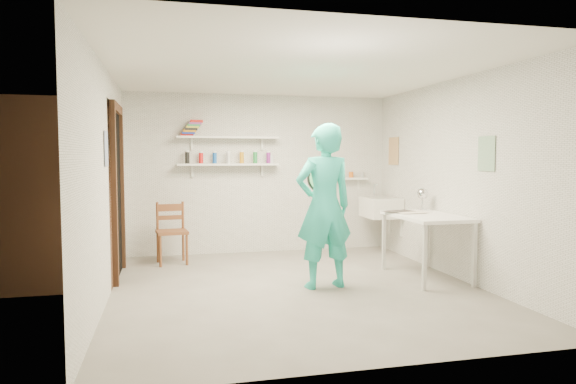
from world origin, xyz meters
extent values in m
cube|color=slate|center=(0.00, 0.00, -0.01)|extent=(4.00, 4.50, 0.02)
cube|color=silver|center=(0.00, 0.00, 2.41)|extent=(4.00, 4.50, 0.02)
cube|color=silver|center=(0.00, 2.26, 1.20)|extent=(4.00, 0.02, 2.40)
cube|color=silver|center=(0.00, -2.26, 1.20)|extent=(4.00, 0.02, 2.40)
cube|color=silver|center=(-2.01, 0.00, 1.20)|extent=(0.02, 4.50, 2.40)
cube|color=silver|center=(2.01, 0.00, 1.20)|extent=(0.02, 4.50, 2.40)
cube|color=black|center=(-1.99, 1.05, 1.00)|extent=(0.02, 0.90, 2.00)
cube|color=brown|center=(-2.70, 1.05, 1.05)|extent=(1.40, 1.50, 2.10)
cube|color=brown|center=(-1.97, 1.05, 2.05)|extent=(0.06, 1.05, 0.10)
cube|color=brown|center=(-1.97, 0.55, 1.00)|extent=(0.06, 0.10, 2.00)
cube|color=brown|center=(-1.97, 1.55, 1.00)|extent=(0.06, 0.10, 2.00)
cube|color=white|center=(-0.50, 2.13, 1.35)|extent=(1.50, 0.22, 0.03)
cube|color=white|center=(-0.50, 2.13, 1.75)|extent=(1.50, 0.22, 0.03)
cube|color=white|center=(1.35, 2.17, 1.12)|extent=(0.70, 0.14, 0.03)
cube|color=#334C7F|center=(-1.99, 0.05, 1.55)|extent=(0.01, 0.28, 0.36)
cube|color=#995933|center=(1.99, 1.80, 1.55)|extent=(0.01, 0.34, 0.42)
cube|color=#3F724C|center=(1.99, -0.55, 1.50)|extent=(0.01, 0.30, 0.38)
cube|color=white|center=(1.75, 1.70, 0.70)|extent=(0.48, 0.60, 0.30)
imported|color=#28CCB3|center=(0.31, -0.04, 0.92)|extent=(0.72, 0.52, 1.83)
cylinder|color=beige|center=(0.34, 0.17, 1.22)|extent=(0.33, 0.08, 0.33)
cube|color=brown|center=(-1.34, 1.65, 0.44)|extent=(0.45, 0.43, 0.88)
cube|color=white|center=(1.64, 0.10, 0.39)|extent=(0.69, 1.16, 0.77)
sphere|color=silver|center=(1.83, 0.56, 0.99)|extent=(0.14, 0.14, 0.14)
cylinder|color=black|center=(-1.10, 2.13, 1.45)|extent=(0.06, 0.06, 0.17)
cylinder|color=red|center=(-0.90, 2.13, 1.45)|extent=(0.06, 0.06, 0.17)
cylinder|color=blue|center=(-0.70, 2.13, 1.45)|extent=(0.06, 0.06, 0.17)
cylinder|color=white|center=(-0.50, 2.13, 1.45)|extent=(0.06, 0.06, 0.17)
cylinder|color=orange|center=(-0.30, 2.13, 1.45)|extent=(0.06, 0.06, 0.17)
cylinder|color=#268C3F|center=(-0.10, 2.13, 1.45)|extent=(0.06, 0.06, 0.17)
cylinder|color=#8C268C|center=(0.10, 2.13, 1.45)|extent=(0.06, 0.06, 0.17)
cube|color=red|center=(-1.10, 2.13, 1.78)|extent=(0.18, 0.14, 0.03)
cube|color=#1933A5|center=(-1.08, 2.13, 1.81)|extent=(0.18, 0.14, 0.03)
cube|color=orange|center=(-1.06, 2.13, 1.83)|extent=(0.18, 0.14, 0.03)
cube|color=black|center=(-1.04, 2.13, 1.86)|extent=(0.18, 0.14, 0.03)
cube|color=yellow|center=(-1.02, 2.13, 1.89)|extent=(0.18, 0.14, 0.03)
cube|color=#338C4C|center=(-1.00, 2.13, 1.92)|extent=(0.18, 0.14, 0.03)
cube|color=#8C3F8C|center=(-0.98, 2.13, 1.95)|extent=(0.18, 0.14, 0.03)
cube|color=red|center=(-0.96, 2.13, 1.97)|extent=(0.18, 0.14, 0.03)
cylinder|color=silver|center=(1.14, 2.17, 1.18)|extent=(0.07, 0.07, 0.09)
cylinder|color=#335999|center=(1.28, 2.17, 1.18)|extent=(0.07, 0.07, 0.09)
cylinder|color=orange|center=(1.42, 2.17, 1.18)|extent=(0.07, 0.07, 0.09)
cylinder|color=#999999|center=(1.56, 2.17, 1.18)|extent=(0.07, 0.07, 0.09)
cube|color=silver|center=(1.64, 0.10, 0.77)|extent=(0.30, 0.22, 0.00)
cube|color=#4C4742|center=(1.64, 0.10, 0.78)|extent=(0.30, 0.22, 0.00)
cube|color=beige|center=(1.64, 0.10, 0.78)|extent=(0.30, 0.22, 0.00)
cube|color=#383330|center=(1.64, 0.10, 0.78)|extent=(0.30, 0.22, 0.00)
camera|label=1|loc=(-1.39, -5.48, 1.47)|focal=32.00mm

